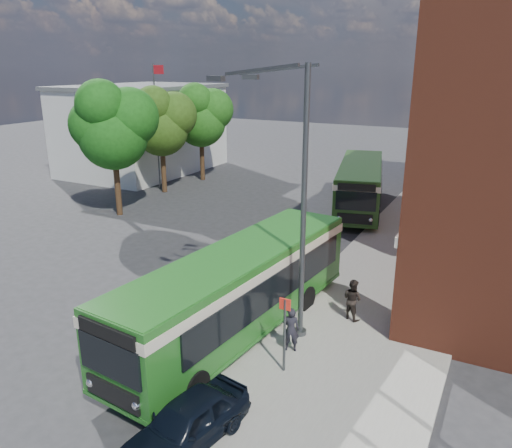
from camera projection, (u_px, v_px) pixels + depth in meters
The scene contains 15 objects.
ground at pixel (205, 286), 21.11m from camera, with size 120.00×120.00×0.00m, color #2C2C2F.
pavement at pixel (412, 252), 24.74m from camera, with size 6.00×48.00×0.15m, color gray.
kerb_line at pixel (352, 243), 26.11m from camera, with size 0.12×48.00×0.01m, color beige.
white_building at pixel (143, 128), 43.12m from camera, with size 9.40×13.40×7.30m.
flagpole at pixel (157, 122), 36.06m from camera, with size 0.95×0.10×9.00m.
street_lamp at pixel (293, 202), 15.82m from camera, with size 2.96×2.38×9.00m.
bus_stop_sign at pixel (285, 330), 14.63m from camera, with size 0.35×0.08×2.52m.
bus_front at pixel (238, 285), 16.86m from camera, with size 3.66×11.44×3.02m.
bus_rear at pixel (360, 182), 31.62m from camera, with size 4.99×10.79×3.02m.
parked_car at pixel (187, 423), 11.95m from camera, with size 1.43×3.55×1.21m, color black.
pedestrian_a at pixel (291, 329), 15.88m from camera, with size 0.55×0.36×1.50m, color black.
pedestrian_b at pixel (352, 299), 17.88m from camera, with size 0.74×0.58×1.52m, color black.
tree_left at pixel (112, 125), 29.36m from camera, with size 4.86×4.62×8.20m.
tree_mid at pixel (161, 121), 35.10m from camera, with size 4.50×4.28×7.61m.
tree_right at pixel (201, 115), 38.91m from camera, with size 4.53×4.31×7.65m.
Camera 1 is at (10.87, -16.09, 8.95)m, focal length 35.00 mm.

